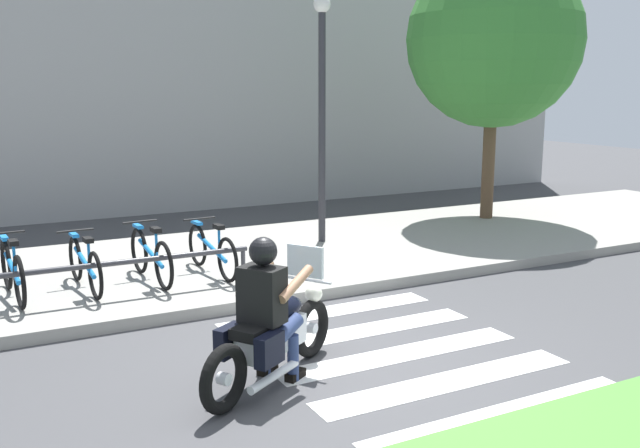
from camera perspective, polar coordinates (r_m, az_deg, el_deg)
name	(u,v)px	position (r m, az deg, el deg)	size (l,w,h in m)	color
ground_plane	(340,367)	(7.23, 1.59, -11.39)	(48.00, 48.00, 0.00)	#424244
sidewalk	(203,266)	(10.92, -9.40, -3.32)	(24.00, 4.40, 0.15)	gray
crosswalk_stripe_0	(506,416)	(6.43, 14.71, -14.68)	(2.80, 0.40, 0.01)	white
crosswalk_stripe_1	(447,382)	(6.99, 10.20, -12.36)	(2.80, 0.40, 0.01)	white
crosswalk_stripe_2	(400,354)	(7.58, 6.43, -10.33)	(2.80, 0.40, 0.01)	white
crosswalk_stripe_3	(360,331)	(8.21, 3.27, -8.57)	(2.80, 0.40, 0.01)	white
crosswalk_stripe_4	(327,311)	(8.87, 0.59, -7.05)	(2.80, 0.40, 0.01)	white
motorcycle	(273,336)	(6.74, -3.84, -8.97)	(1.82, 1.23, 1.20)	black
rider	(267,301)	(6.57, -4.28, -6.18)	(0.77, 0.73, 1.43)	black
bicycle_1	(12,271)	(9.56, -23.48, -3.48)	(0.48, 1.65, 0.79)	black
bicycle_2	(85,264)	(9.66, -18.39, -3.11)	(0.48, 1.64, 0.74)	black
bicycle_3	(151,256)	(9.82, -13.45, -2.51)	(0.48, 1.66, 0.78)	black
bicycle_4	(212,250)	(10.06, -8.70, -2.09)	(0.48, 1.67, 0.75)	black
bike_rack	(92,268)	(9.11, -17.83, -3.40)	(4.04, 0.07, 0.49)	#333338
street_lamp	(322,99)	(11.85, 0.16, 10.02)	(0.28, 0.28, 4.18)	#2D2D33
tree_near_rack	(494,40)	(14.46, 13.82, 14.16)	(3.38, 3.38, 5.32)	brown
building_backdrop	(112,54)	(16.12, -16.40, 12.99)	(24.00, 1.20, 6.85)	#9C9C9C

